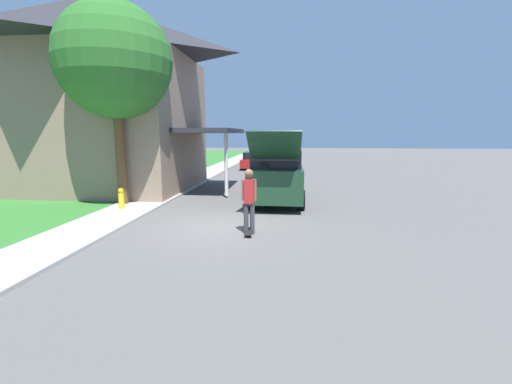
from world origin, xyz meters
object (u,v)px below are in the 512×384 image
at_px(car_down_street, 254,161).
at_px(skateboard, 249,231).
at_px(fire_hydrant, 121,199).
at_px(lawn_tree_near, 115,62).
at_px(suv_parked, 277,173).
at_px(skateboarder, 249,198).

relative_size(car_down_street, skateboard, 5.56).
bearing_deg(fire_hydrant, lawn_tree_near, 112.56).
bearing_deg(suv_parked, skateboarder, -97.02).
bearing_deg(skateboard, fire_hydrant, 153.69).
distance_m(car_down_street, skateboarder, 18.53).
bearing_deg(skateboarder, lawn_tree_near, 148.44).
xyz_separation_m(lawn_tree_near, car_down_street, (3.44, 15.22, -4.67)).
height_order(lawn_tree_near, fire_hydrant, lawn_tree_near).
distance_m(skateboarder, fire_hydrant, 5.44).
distance_m(skateboarder, skateboard, 0.93).
relative_size(lawn_tree_near, skateboarder, 4.07).
relative_size(car_down_street, fire_hydrant, 5.97).
relative_size(lawn_tree_near, suv_parked, 1.28).
relative_size(suv_parked, skateboard, 7.24).
height_order(suv_parked, car_down_street, suv_parked).
xyz_separation_m(lawn_tree_near, suv_parked, (5.82, 1.51, -4.14)).
height_order(lawn_tree_near, suv_parked, lawn_tree_near).
distance_m(lawn_tree_near, suv_parked, 7.30).
xyz_separation_m(lawn_tree_near, skateboarder, (5.24, -3.22, -4.28)).
xyz_separation_m(lawn_tree_near, fire_hydrant, (0.36, -0.88, -4.84)).
bearing_deg(suv_parked, lawn_tree_near, -165.42).
relative_size(lawn_tree_near, skateboard, 9.23).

